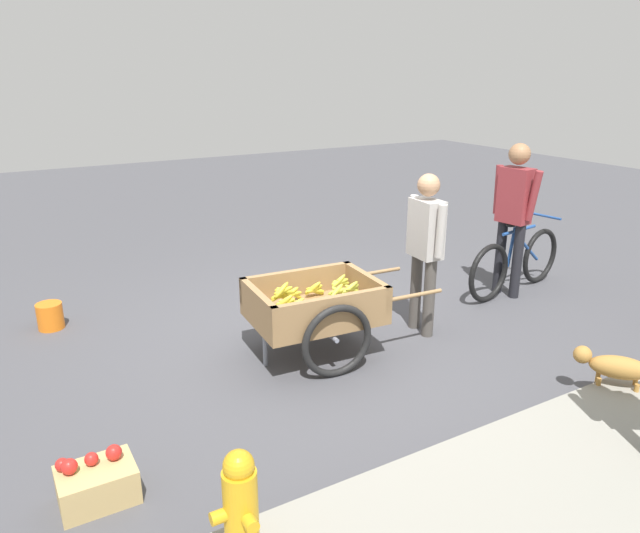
{
  "coord_description": "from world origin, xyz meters",
  "views": [
    {
      "loc": [
        2.66,
        4.52,
        2.45
      ],
      "look_at": [
        0.11,
        0.13,
        0.75
      ],
      "focal_mm": 33.33,
      "sensor_mm": 36.0,
      "label": 1
    }
  ],
  "objects_px": {
    "bicycle": "(516,262)",
    "mixed_fruit_crate": "(96,482)",
    "cyclist_person": "(514,206)",
    "plastic_bucket": "(50,316)",
    "fruit_cart": "(314,309)",
    "fire_hydrant": "(241,508)",
    "dog": "(614,367)",
    "vendor_person": "(425,241)"
  },
  "relations": [
    {
      "from": "bicycle",
      "to": "cyclist_person",
      "type": "relative_size",
      "value": 0.97
    },
    {
      "from": "cyclist_person",
      "to": "fire_hydrant",
      "type": "xyz_separation_m",
      "value": [
        4.11,
        2.08,
        -0.7
      ]
    },
    {
      "from": "vendor_person",
      "to": "dog",
      "type": "bearing_deg",
      "value": 105.75
    },
    {
      "from": "vendor_person",
      "to": "dog",
      "type": "xyz_separation_m",
      "value": [
        -0.48,
        1.72,
        -0.65
      ]
    },
    {
      "from": "cyclist_person",
      "to": "mixed_fruit_crate",
      "type": "relative_size",
      "value": 3.87
    },
    {
      "from": "fire_hydrant",
      "to": "dog",
      "type": "bearing_deg",
      "value": -178.77
    },
    {
      "from": "vendor_person",
      "to": "cyclist_person",
      "type": "relative_size",
      "value": 0.91
    },
    {
      "from": "dog",
      "to": "fruit_cart",
      "type": "bearing_deg",
      "value": -47.9
    },
    {
      "from": "fire_hydrant",
      "to": "fruit_cart",
      "type": "bearing_deg",
      "value": -128.54
    },
    {
      "from": "bicycle",
      "to": "mixed_fruit_crate",
      "type": "bearing_deg",
      "value": 14.44
    },
    {
      "from": "dog",
      "to": "fire_hydrant",
      "type": "height_order",
      "value": "fire_hydrant"
    },
    {
      "from": "bicycle",
      "to": "fire_hydrant",
      "type": "height_order",
      "value": "bicycle"
    },
    {
      "from": "bicycle",
      "to": "plastic_bucket",
      "type": "bearing_deg",
      "value": -18.22
    },
    {
      "from": "fruit_cart",
      "to": "bicycle",
      "type": "bearing_deg",
      "value": -175.21
    },
    {
      "from": "bicycle",
      "to": "mixed_fruit_crate",
      "type": "relative_size",
      "value": 3.75
    },
    {
      "from": "fruit_cart",
      "to": "dog",
      "type": "distance_m",
      "value": 2.44
    },
    {
      "from": "fire_hydrant",
      "to": "bicycle",
      "type": "bearing_deg",
      "value": -153.73
    },
    {
      "from": "fruit_cart",
      "to": "bicycle",
      "type": "height_order",
      "value": "bicycle"
    },
    {
      "from": "fruit_cart",
      "to": "cyclist_person",
      "type": "height_order",
      "value": "cyclist_person"
    },
    {
      "from": "fruit_cart",
      "to": "fire_hydrant",
      "type": "relative_size",
      "value": 2.54
    },
    {
      "from": "vendor_person",
      "to": "cyclist_person",
      "type": "distance_m",
      "value": 1.51
    },
    {
      "from": "dog",
      "to": "mixed_fruit_crate",
      "type": "relative_size",
      "value": 1.26
    },
    {
      "from": "fruit_cart",
      "to": "vendor_person",
      "type": "height_order",
      "value": "vendor_person"
    },
    {
      "from": "cyclist_person",
      "to": "bicycle",
      "type": "bearing_deg",
      "value": -171.29
    },
    {
      "from": "cyclist_person",
      "to": "mixed_fruit_crate",
      "type": "bearing_deg",
      "value": 14.62
    },
    {
      "from": "vendor_person",
      "to": "mixed_fruit_crate",
      "type": "xyz_separation_m",
      "value": [
        3.21,
        0.92,
        -0.8
      ]
    },
    {
      "from": "bicycle",
      "to": "fire_hydrant",
      "type": "bearing_deg",
      "value": 26.27
    },
    {
      "from": "mixed_fruit_crate",
      "to": "bicycle",
      "type": "bearing_deg",
      "value": -165.56
    },
    {
      "from": "plastic_bucket",
      "to": "mixed_fruit_crate",
      "type": "height_order",
      "value": "mixed_fruit_crate"
    },
    {
      "from": "cyclist_person",
      "to": "plastic_bucket",
      "type": "height_order",
      "value": "cyclist_person"
    },
    {
      "from": "vendor_person",
      "to": "mixed_fruit_crate",
      "type": "relative_size",
      "value": 3.52
    },
    {
      "from": "cyclist_person",
      "to": "fruit_cart",
      "type": "bearing_deg",
      "value": 4.56
    },
    {
      "from": "plastic_bucket",
      "to": "mixed_fruit_crate",
      "type": "relative_size",
      "value": 0.59
    },
    {
      "from": "fire_hydrant",
      "to": "vendor_person",
      "type": "bearing_deg",
      "value": -145.95
    },
    {
      "from": "fruit_cart",
      "to": "fire_hydrant",
      "type": "xyz_separation_m",
      "value": [
        1.49,
        1.87,
        -0.1
      ]
    },
    {
      "from": "fire_hydrant",
      "to": "plastic_bucket",
      "type": "distance_m",
      "value": 3.7
    },
    {
      "from": "cyclist_person",
      "to": "dog",
      "type": "relative_size",
      "value": 3.08
    },
    {
      "from": "vendor_person",
      "to": "dog",
      "type": "height_order",
      "value": "vendor_person"
    },
    {
      "from": "plastic_bucket",
      "to": "fire_hydrant",
      "type": "bearing_deg",
      "value": 97.58
    },
    {
      "from": "fruit_cart",
      "to": "plastic_bucket",
      "type": "distance_m",
      "value": 2.69
    },
    {
      "from": "fruit_cart",
      "to": "fire_hydrant",
      "type": "distance_m",
      "value": 2.39
    },
    {
      "from": "cyclist_person",
      "to": "mixed_fruit_crate",
      "type": "xyz_separation_m",
      "value": [
        4.68,
        1.22,
        -0.9
      ]
    }
  ]
}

